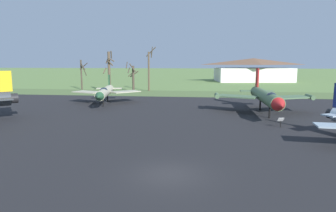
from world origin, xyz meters
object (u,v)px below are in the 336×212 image
(info_placard_front_left, at_px, (281,121))
(jet_fighter_rear_center, at_px, (105,92))
(visitor_building, at_px, (253,70))
(jet_fighter_front_left, at_px, (265,97))

(info_placard_front_left, relative_size, jet_fighter_rear_center, 0.08)
(jet_fighter_rear_center, xyz_separation_m, visitor_building, (31.61, 60.88, 1.87))
(visitor_building, bearing_deg, jet_fighter_front_left, -97.07)
(jet_fighter_front_left, distance_m, jet_fighter_rear_center, 24.07)
(jet_fighter_front_left, relative_size, jet_fighter_rear_center, 1.15)
(info_placard_front_left, bearing_deg, jet_fighter_rear_center, 149.23)
(jet_fighter_rear_center, height_order, visitor_building, visitor_building)
(jet_fighter_front_left, xyz_separation_m, jet_fighter_rear_center, (-23.32, 5.93, -0.30))
(jet_fighter_rear_center, relative_size, visitor_building, 0.51)
(jet_fighter_front_left, xyz_separation_m, visitor_building, (8.29, 66.81, 1.58))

